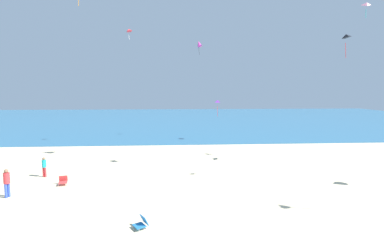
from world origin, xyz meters
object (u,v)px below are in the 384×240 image
person_0 (44,166)px  kite_pink (367,4)px  beach_chair_mid_beach (63,181)px  beach_chair_far_left (142,223)px  kite_magenta (199,44)px  kite_black (346,36)px  kite_purple (218,101)px  kite_red (129,30)px  person_3 (7,181)px

person_0 → kite_pink: (23.62, 1.61, 11.69)m
beach_chair_mid_beach → kite_pink: bearing=83.0°
beach_chair_far_left → kite_magenta: size_ratio=0.43×
kite_black → kite_magenta: bearing=123.6°
beach_chair_far_left → kite_pink: size_ratio=0.63×
beach_chair_far_left → kite_purple: size_ratio=0.41×
kite_black → person_0: bearing=-177.9°
beach_chair_mid_beach → beach_chair_far_left: bearing=26.1°
person_0 → kite_red: 16.56m
kite_pink → beach_chair_mid_beach: bearing=-171.1°
kite_pink → kite_purple: bearing=129.2°
person_0 → kite_pink: size_ratio=1.14×
beach_chair_far_left → kite_magenta: bearing=-132.4°
person_3 → kite_red: size_ratio=1.44×
kite_magenta → kite_pink: (11.54, -13.54, 0.95)m
person_3 → kite_black: bearing=31.7°
beach_chair_mid_beach → beach_chair_far_left: size_ratio=0.99×
person_3 → kite_magenta: (12.45, 18.99, 10.60)m
beach_chair_far_left → beach_chair_mid_beach: bearing=-79.3°
kite_black → kite_magenta: (-9.54, 14.36, 1.60)m
person_3 → kite_purple: (14.46, 17.14, 3.75)m
beach_chair_mid_beach → beach_chair_far_left: (5.61, -6.24, -0.01)m
beach_chair_far_left → kite_red: (-3.18, 19.20, 11.96)m
kite_black → kite_pink: kite_pink is taller
beach_chair_mid_beach → kite_black: (19.71, 2.57, 9.68)m
kite_purple → kite_red: bearing=-167.7°
beach_chair_far_left → kite_black: bearing=-179.3°
person_0 → kite_red: size_ratio=1.23×
kite_magenta → kite_purple: (2.01, -1.85, -6.85)m
beach_chair_mid_beach → person_3: person_3 is taller
beach_chair_mid_beach → person_0: (-1.91, 1.78, 0.54)m
kite_red → kite_black: bearing=-31.0°
beach_chair_far_left → kite_red: size_ratio=0.68×
beach_chair_mid_beach → kite_red: kite_red is taller
kite_black → kite_pink: (2.00, 0.83, 2.55)m
kite_black → kite_red: kite_red is taller
beach_chair_mid_beach → kite_red: size_ratio=0.67×
beach_chair_far_left → person_3: size_ratio=0.47×
beach_chair_mid_beach → beach_chair_far_left: beach_chair_mid_beach is taller
beach_chair_mid_beach → kite_pink: 25.15m
beach_chair_far_left → kite_pink: bearing=179.6°
beach_chair_far_left → kite_black: 19.24m
beach_chair_far_left → person_3: (-7.89, 4.18, 0.69)m
kite_black → beach_chair_far_left: bearing=-148.0°
person_0 → kite_black: size_ratio=0.78×
beach_chair_far_left → person_3: bearing=-59.2°
person_0 → person_3: size_ratio=0.85×
kite_black → kite_purple: bearing=121.0°
kite_magenta → kite_red: kite_red is taller
person_3 → kite_pink: bearing=32.6°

